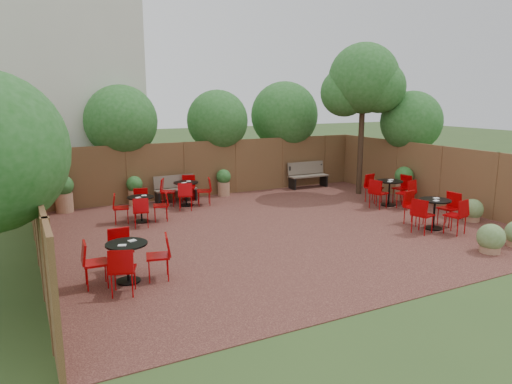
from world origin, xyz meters
TOP-DOWN VIEW (x-y plane):
  - ground at (0.00, 0.00)m, footprint 80.00×80.00m
  - courtyard_paving at (0.00, 0.00)m, footprint 12.00×10.00m
  - fence_back at (0.00, 5.00)m, footprint 12.00×0.08m
  - fence_left at (-6.00, 0.00)m, footprint 0.08×10.00m
  - fence_right at (6.00, 0.00)m, footprint 0.08×10.00m
  - neighbour_building at (-4.50, 8.00)m, footprint 5.00×4.00m
  - overhang_foliage at (-1.85, 2.89)m, footprint 15.67×10.91m
  - courtyard_tree at (4.91, 2.71)m, footprint 2.68×2.58m
  - park_bench_left at (-1.51, 4.62)m, footprint 1.46×0.52m
  - park_bench_right at (3.89, 4.63)m, footprint 1.63×0.54m
  - bistro_tables at (0.16, 0.54)m, footprint 10.80×7.40m
  - planters at (-0.30, 3.60)m, footprint 11.35×4.10m
  - low_shrubs at (4.28, -3.23)m, footprint 2.61×2.70m

SIDE VIEW (x-z plane):
  - ground at x=0.00m, z-range 0.00..0.00m
  - courtyard_paving at x=0.00m, z-range 0.00..0.02m
  - low_shrubs at x=4.28m, z-range -0.01..0.67m
  - park_bench_left at x=-1.51m, z-range 0.03..0.92m
  - bistro_tables at x=0.16m, z-range 0.01..0.96m
  - park_bench_right at x=3.89m, z-range 0.03..1.04m
  - planters at x=-0.30m, z-range 0.03..1.19m
  - fence_back at x=0.00m, z-range 0.00..2.00m
  - fence_left at x=-6.00m, z-range 0.00..2.00m
  - fence_right at x=6.00m, z-range 0.00..2.00m
  - overhang_foliage at x=-1.85m, z-range 1.39..4.08m
  - neighbour_building at x=-4.50m, z-range 0.00..8.00m
  - courtyard_tree at x=4.91m, z-range 1.31..6.72m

